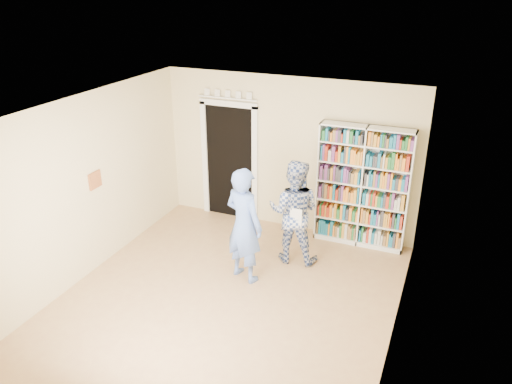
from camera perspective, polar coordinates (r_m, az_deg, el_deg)
floor at (r=7.19m, az=-3.34°, el=-12.23°), size 5.00×5.00×0.00m
ceiling at (r=6.02m, az=-3.95°, el=9.09°), size 5.00×5.00×0.00m
wall_back at (r=8.63m, az=3.65°, el=4.27°), size 4.50×0.00×4.50m
wall_left at (r=7.67m, az=-18.93°, el=0.45°), size 0.00×5.00×5.00m
wall_right at (r=5.95m, az=16.38°, el=-6.09°), size 0.00×5.00×5.00m
bookshelf at (r=8.29m, az=12.08°, el=0.61°), size 1.49×0.28×2.05m
doorway at (r=9.06m, az=-3.03°, el=4.09°), size 1.10×0.08×2.43m
wall_art at (r=7.78m, az=-17.92°, el=1.30°), size 0.03×0.25×0.25m
man_blue at (r=7.22m, az=-1.37°, el=-3.80°), size 0.74×0.61×1.76m
man_plaid at (r=7.72m, az=4.36°, el=-2.25°), size 0.88×0.72×1.68m
paper_sheet at (r=7.45m, az=4.57°, el=-2.84°), size 0.19×0.01×0.26m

